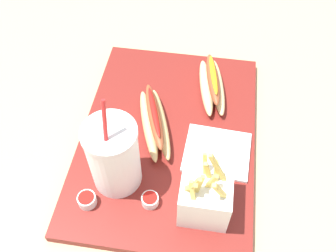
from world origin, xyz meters
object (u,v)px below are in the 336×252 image
at_px(ketchup_cup_2, 150,200).
at_px(napkin_stack, 217,152).
at_px(hot_dog_2, 212,84).
at_px(ketchup_cup_1, 87,200).
at_px(fries_basket, 205,193).
at_px(soda_cup, 114,156).
at_px(hot_dog_1, 154,122).

relative_size(ketchup_cup_2, napkin_stack, 0.25).
height_order(hot_dog_2, ketchup_cup_1, hot_dog_2).
bearing_deg(ketchup_cup_1, napkin_stack, 122.43).
bearing_deg(ketchup_cup_2, napkin_stack, 138.13).
bearing_deg(fries_basket, hot_dog_2, -178.21).
relative_size(soda_cup, ketchup_cup_1, 6.56).
xyz_separation_m(ketchup_cup_1, ketchup_cup_2, (-0.02, 0.11, -0.00)).
xyz_separation_m(hot_dog_2, ketchup_cup_2, (0.29, -0.09, -0.01)).
relative_size(hot_dog_1, ketchup_cup_1, 5.67).
xyz_separation_m(hot_dog_1, hot_dog_2, (-0.12, 0.11, -0.00)).
bearing_deg(napkin_stack, hot_dog_1, -107.12).
bearing_deg(fries_basket, soda_cup, -101.02).
relative_size(soda_cup, napkin_stack, 1.71).
distance_m(soda_cup, ketchup_cup_2, 0.10).
relative_size(soda_cup, ketchup_cup_2, 6.99).
xyz_separation_m(soda_cup, ketchup_cup_2, (0.04, 0.07, -0.06)).
distance_m(hot_dog_1, napkin_stack, 0.14).
relative_size(fries_basket, hot_dog_2, 0.88).
bearing_deg(napkin_stack, soda_cup, -65.46).
bearing_deg(soda_cup, hot_dog_1, 158.35).
bearing_deg(hot_dog_2, hot_dog_1, -41.28).
bearing_deg(hot_dog_2, ketchup_cup_1, -33.09).
bearing_deg(fries_basket, ketchup_cup_2, -84.14).
xyz_separation_m(fries_basket, hot_dog_1, (-0.16, -0.12, -0.02)).
bearing_deg(ketchup_cup_2, soda_cup, -121.18).
height_order(ketchup_cup_1, napkin_stack, ketchup_cup_1).
height_order(soda_cup, fries_basket, soda_cup).
xyz_separation_m(fries_basket, ketchup_cup_2, (0.01, -0.10, -0.04)).
relative_size(ketchup_cup_1, ketchup_cup_2, 1.07).
bearing_deg(ketchup_cup_2, hot_dog_2, 163.17).
xyz_separation_m(soda_cup, fries_basket, (0.03, 0.17, -0.03)).
distance_m(hot_dog_1, ketchup_cup_2, 0.17).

